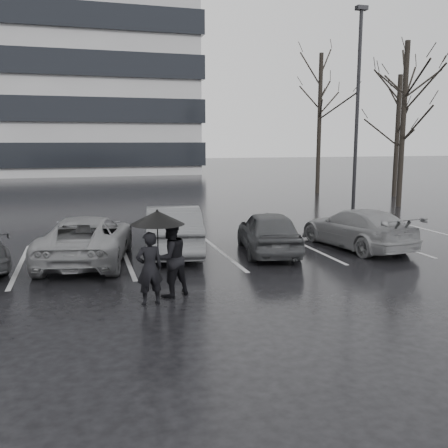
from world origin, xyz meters
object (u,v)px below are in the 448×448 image
(car_main, at_px, (268,232))
(lamp_post, at_px, (357,123))
(car_west_a, at_px, (173,229))
(pedestrian_right, at_px, (170,258))
(pedestrian_left, at_px, (150,268))
(tree_ne, at_px, (397,137))
(car_east, at_px, (357,228))
(tree_east, at_px, (403,126))
(car_west_b, at_px, (87,239))
(tree_north, at_px, (319,125))

(car_main, distance_m, lamp_post, 9.05)
(car_west_a, bearing_deg, car_main, 172.21)
(car_main, height_order, pedestrian_right, pedestrian_right)
(car_west_a, bearing_deg, lamp_post, -143.09)
(pedestrian_left, bearing_deg, tree_ne, -143.21)
(car_main, relative_size, tree_ne, 0.53)
(pedestrian_left, bearing_deg, lamp_post, -143.79)
(lamp_post, distance_m, tree_ne, 9.01)
(car_east, bearing_deg, car_main, -10.46)
(car_west_a, height_order, tree_east, tree_east)
(car_west_a, xyz_separation_m, lamp_post, (8.87, 4.96, 3.29))
(tree_east, bearing_deg, car_east, -131.71)
(car_west_b, bearing_deg, tree_east, -142.16)
(pedestrian_right, height_order, tree_north, tree_north)
(car_west_b, distance_m, pedestrian_left, 4.25)
(car_main, xyz_separation_m, car_west_b, (-5.15, 0.35, -0.00))
(pedestrian_left, height_order, pedestrian_right, pedestrian_right)
(car_west_a, height_order, car_west_b, car_west_a)
(car_east, relative_size, tree_north, 0.49)
(car_west_b, height_order, tree_east, tree_east)
(lamp_post, bearing_deg, car_east, -119.52)
(car_main, relative_size, pedestrian_left, 2.48)
(car_west_a, height_order, tree_north, tree_north)
(car_main, height_order, car_west_b, car_main)
(car_west_a, distance_m, pedestrian_left, 4.67)
(tree_east, bearing_deg, pedestrian_right, -140.24)
(pedestrian_left, xyz_separation_m, pedestrian_right, (0.50, 0.44, 0.08))
(car_west_b, bearing_deg, tree_north, -123.00)
(tree_east, relative_size, tree_north, 0.94)
(pedestrian_left, bearing_deg, car_east, -158.73)
(tree_ne, bearing_deg, pedestrian_right, -136.43)
(car_west_a, xyz_separation_m, car_east, (5.59, -0.83, -0.10))
(car_main, relative_size, tree_east, 0.47)
(car_main, bearing_deg, tree_east, -131.04)
(car_west_b, bearing_deg, pedestrian_right, 125.60)
(car_main, relative_size, car_west_a, 0.87)
(pedestrian_left, height_order, tree_east, tree_east)
(tree_ne, bearing_deg, car_east, -128.77)
(car_west_b, height_order, pedestrian_right, pedestrian_right)
(car_main, relative_size, tree_north, 0.44)
(car_west_a, relative_size, car_west_b, 0.94)
(tree_north, bearing_deg, car_west_a, -129.62)
(car_east, height_order, tree_east, tree_east)
(pedestrian_right, bearing_deg, car_west_b, -89.43)
(car_east, distance_m, tree_ne, 15.77)
(pedestrian_right, xyz_separation_m, tree_north, (12.59, 18.30, 3.42))
(lamp_post, height_order, tree_east, lamp_post)
(car_west_b, relative_size, pedestrian_right, 2.74)
(tree_ne, relative_size, tree_north, 0.82)
(car_west_a, distance_m, tree_north, 18.84)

